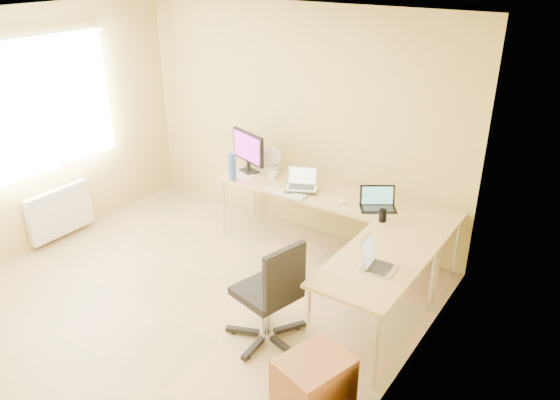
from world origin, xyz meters
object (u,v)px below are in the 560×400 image
Objects in this scene: desk_main at (332,224)px; keyboard at (285,193)px; desk_return at (374,298)px; laptop_black at (379,199)px; mug at (273,176)px; cabinet at (313,398)px; water_bottle at (232,167)px; laptop_center at (302,179)px; office_chair at (266,290)px; laptop_return at (380,258)px; desk_fan at (274,160)px; monitor at (248,152)px.

desk_main is 5.39× the size of keyboard.
laptop_black is (-0.43, 0.92, 0.48)m from desk_return.
desk_return is at bearing -29.17° from mug.
cabinet is (0.15, -1.27, -0.01)m from desk_return.
mug is at bearing 35.29° from water_bottle.
cabinet is at bearing -80.53° from laptop_center.
water_bottle is 0.32× the size of office_chair.
water_bottle is at bearing 179.25° from keyboard.
laptop_return is 0.50× the size of cabinet.
desk_main is at bearing 134.27° from desk_return.
laptop_black reaches higher than mug.
laptop_black is at bearing -19.92° from laptop_center.
cabinet is at bearing -67.82° from desk_fan.
laptop_center is at bearing 125.23° from office_chair.
office_chair is at bearing 116.74° from laptop_return.
keyboard is (0.70, -0.30, -0.23)m from monitor.
monitor is 0.89× the size of cabinet.
keyboard is (-0.97, -0.22, -0.10)m from laptop_black.
office_chair is (0.56, -1.44, -0.38)m from laptop_center.
desk_fan is at bearing 125.10° from laptop_center.
desk_main is 8.03× the size of laptop_center.
laptop_return is at bearing -98.73° from laptop_black.
mug is at bearing 140.80° from keyboard.
keyboard is 5.31× the size of mug.
mug is 2.95m from cabinet.
desk_return is at bearing -27.42° from keyboard.
monitor reaches higher than laptop_return.
cabinet is at bearing -49.97° from mug.
keyboard is at bearing 158.90° from laptop_black.
water_bottle is 0.50× the size of cabinet.
water_bottle reaches higher than keyboard.
office_chair is (-0.73, -0.58, 0.14)m from desk_return.
desk_fan reaches higher than desk_main.
desk_main is 2.54m from cabinet.
desk_return is 4.11× the size of laptop_return.
laptop_center is at bearing 8.50° from monitor.
monitor is 3.26m from cabinet.
laptop_center is at bearing -13.91° from mug.
desk_fan is (-0.90, 0.20, 0.50)m from desk_main.
laptop_return is at bearing -51.09° from desk_fan.
laptop_center reaches higher than laptop_black.
laptop_center is (0.82, -0.15, -0.09)m from monitor.
water_bottle reaches higher than desk_fan.
desk_main is 4.69× the size of monitor.
mug is at bearing -75.79° from desk_fan.
water_bottle is at bearing 161.51° from desk_return.
laptop_black is 0.55× the size of cabinet.
monitor is 2.43m from laptop_return.
laptop_black is (0.55, -0.08, 0.48)m from desk_main.
cabinet is at bearing -52.64° from keyboard.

